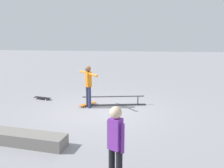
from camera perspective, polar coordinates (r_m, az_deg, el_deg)
ground_plane at (r=9.36m, az=-2.63°, el=-6.28°), size 60.00×60.00×0.00m
grind_rail at (r=9.97m, az=0.36°, el=-4.07°), size 2.68×0.73×0.39m
skate_ledge at (r=7.05m, az=-20.10°, el=-11.93°), size 2.43×0.86×0.33m
skater_main at (r=9.52m, az=-5.61°, el=0.10°), size 0.96×1.06×1.68m
skateboard_main at (r=9.98m, az=-5.80°, el=-4.70°), size 0.63×0.77×0.09m
bystander_purple_shirt at (r=4.58m, az=0.83°, el=-13.91°), size 0.37×0.27×1.65m
loose_skateboard_black at (r=11.29m, az=-16.07°, el=-3.13°), size 0.82×0.40×0.09m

